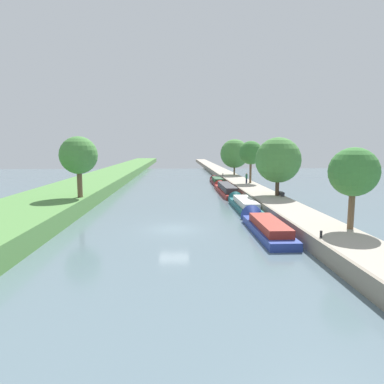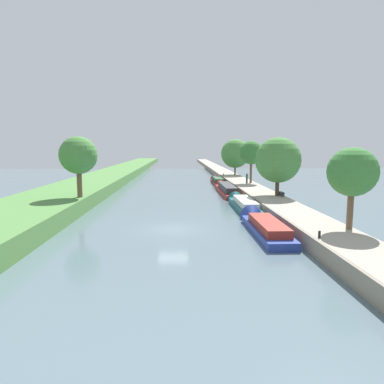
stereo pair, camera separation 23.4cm
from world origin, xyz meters
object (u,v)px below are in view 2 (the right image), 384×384
person_walking (247,178)px  mooring_bollard_far (224,174)px  narrowboat_teal (243,204)px  narrowboat_red (226,189)px  mooring_bollard_near (319,234)px  narrowboat_maroon (217,181)px  narrowboat_blue (263,226)px  park_bench (281,193)px

person_walking → mooring_bollard_far: size_ratio=3.69×
narrowboat_teal → narrowboat_red: (-0.12, 13.20, 0.06)m
narrowboat_teal → person_walking: (3.55, 15.81, 1.47)m
narrowboat_teal → mooring_bollard_near: (1.81, -16.51, 0.82)m
narrowboat_maroon → mooring_bollard_near: size_ratio=22.67×
narrowboat_red → mooring_bollard_near: size_ratio=32.76×
narrowboat_red → narrowboat_maroon: size_ratio=1.44×
narrowboat_blue → park_bench: size_ratio=7.11×
narrowboat_blue → mooring_bollard_far: 41.23m
narrowboat_teal → park_bench: (4.91, 2.05, 0.94)m
narrowboat_red → mooring_bollard_near: 29.78m
mooring_bollard_near → mooring_bollard_far: bearing=90.0°
narrowboat_blue → narrowboat_teal: (0.27, 10.38, 0.03)m
person_walking → narrowboat_red: bearing=-144.5°
mooring_bollard_near → park_bench: 18.81m
park_bench → narrowboat_maroon: bearing=101.1°
narrowboat_blue → park_bench: bearing=67.4°
narrowboat_maroon → mooring_bollard_near: bearing=-87.7°
mooring_bollard_near → mooring_bollard_far: (0.00, 47.29, 0.00)m
narrowboat_red → person_walking: (3.67, 2.61, 1.41)m
park_bench → narrowboat_red: bearing=114.2°
narrowboat_maroon → narrowboat_red: bearing=-90.9°
mooring_bollard_near → park_bench: park_bench is taller
park_bench → person_walking: bearing=95.6°
mooring_bollard_far → narrowboat_teal: bearing=-93.4°
narrowboat_teal → narrowboat_maroon: bearing=89.8°
person_walking → narrowboat_maroon: bearing=107.9°
person_walking → mooring_bollard_near: size_ratio=3.69×
narrowboat_blue → park_bench: (5.17, 12.43, 0.97)m
narrowboat_red → person_walking: person_walking is taller
narrowboat_maroon → mooring_bollard_far: bearing=67.8°
person_walking → park_bench: bearing=-84.4°
narrowboat_maroon → park_bench: bearing=-78.9°
narrowboat_teal → narrowboat_red: bearing=90.5°
narrowboat_red → narrowboat_maroon: 13.36m
narrowboat_maroon → person_walking: size_ratio=6.15×
narrowboat_red → person_walking: size_ratio=8.88×
narrowboat_blue → narrowboat_red: bearing=89.6°
narrowboat_teal → park_bench: park_bench is taller
narrowboat_teal → narrowboat_maroon: 26.56m
narrowboat_blue → mooring_bollard_far: size_ratio=23.68×
narrowboat_red → mooring_bollard_near: (1.92, -29.71, 0.76)m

